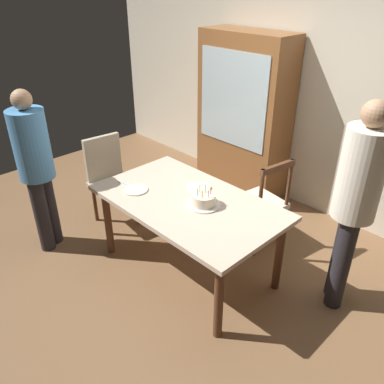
# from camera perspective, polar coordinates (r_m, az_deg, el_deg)

# --- Properties ---
(ground) EXTENTS (6.40, 6.40, 0.00)m
(ground) POSITION_cam_1_polar(r_m,az_deg,el_deg) (3.74, -0.54, -11.03)
(ground) COLOR brown
(back_wall) EXTENTS (6.40, 0.10, 2.60)m
(back_wall) POSITION_cam_1_polar(r_m,az_deg,el_deg) (4.48, 17.29, 13.54)
(back_wall) COLOR beige
(back_wall) RESTS_ON ground
(dining_table) EXTENTS (1.63, 0.95, 0.74)m
(dining_table) POSITION_cam_1_polar(r_m,az_deg,el_deg) (3.36, -0.59, -2.49)
(dining_table) COLOR beige
(dining_table) RESTS_ON ground
(birthday_cake) EXTENTS (0.28, 0.28, 0.17)m
(birthday_cake) POSITION_cam_1_polar(r_m,az_deg,el_deg) (3.22, 1.75, -1.24)
(birthday_cake) COLOR silver
(birthday_cake) RESTS_ON dining_table
(plate_near_celebrant) EXTENTS (0.22, 0.22, 0.01)m
(plate_near_celebrant) POSITION_cam_1_polar(r_m,az_deg,el_deg) (3.49, -8.24, 0.35)
(plate_near_celebrant) COLOR silver
(plate_near_celebrant) RESTS_ON dining_table
(plate_far_side) EXTENTS (0.22, 0.22, 0.01)m
(plate_far_side) POSITION_cam_1_polar(r_m,az_deg,el_deg) (3.49, 1.02, 0.62)
(plate_far_side) COLOR silver
(plate_far_side) RESTS_ON dining_table
(fork_near_celebrant) EXTENTS (0.18, 0.06, 0.01)m
(fork_near_celebrant) POSITION_cam_1_polar(r_m,az_deg,el_deg) (3.61, -9.74, 1.20)
(fork_near_celebrant) COLOR silver
(fork_near_celebrant) RESTS_ON dining_table
(fork_far_side) EXTENTS (0.18, 0.05, 0.01)m
(fork_far_side) POSITION_cam_1_polar(r_m,az_deg,el_deg) (3.60, -0.62, 1.53)
(fork_far_side) COLOR silver
(fork_far_side) RESTS_ON dining_table
(chair_spindle_back) EXTENTS (0.51, 0.51, 0.95)m
(chair_spindle_back) POSITION_cam_1_polar(r_m,az_deg,el_deg) (3.87, 9.95, -1.70)
(chair_spindle_back) COLOR beige
(chair_spindle_back) RESTS_ON ground
(chair_upholstered) EXTENTS (0.49, 0.49, 0.95)m
(chair_upholstered) POSITION_cam_1_polar(r_m,az_deg,el_deg) (4.25, -11.98, 2.27)
(chair_upholstered) COLOR tan
(chair_upholstered) RESTS_ON ground
(person_celebrant) EXTENTS (0.32, 0.32, 1.59)m
(person_celebrant) POSITION_cam_1_polar(r_m,az_deg,el_deg) (3.84, -21.91, 3.81)
(person_celebrant) COLOR #262328
(person_celebrant) RESTS_ON ground
(person_guest) EXTENTS (0.32, 0.32, 1.72)m
(person_guest) POSITION_cam_1_polar(r_m,az_deg,el_deg) (3.10, 22.80, -0.88)
(person_guest) COLOR #262328
(person_guest) RESTS_ON ground
(china_cabinet) EXTENTS (1.10, 0.45, 1.90)m
(china_cabinet) POSITION_cam_1_polar(r_m,az_deg,el_deg) (4.70, 7.54, 10.88)
(china_cabinet) COLOR brown
(china_cabinet) RESTS_ON ground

